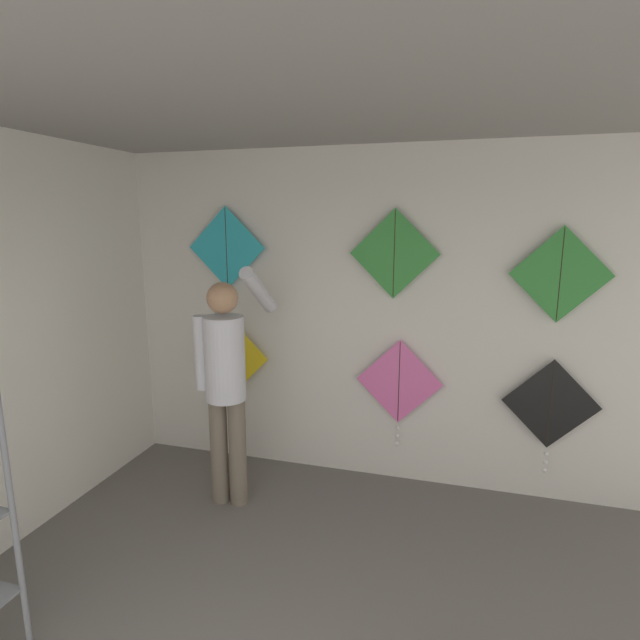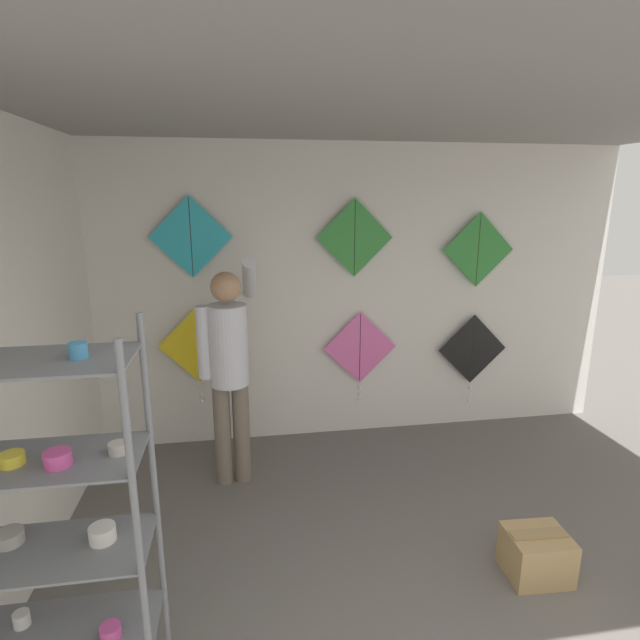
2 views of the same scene
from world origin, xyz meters
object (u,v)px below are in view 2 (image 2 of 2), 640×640
(shopkeeper, at_px, (229,360))
(kite_2, at_px, (472,352))
(kite_5, at_px, (478,250))
(kite_0, at_px, (198,348))
(kite_1, at_px, (360,351))
(cardboard_box, at_px, (536,554))
(shelf_rack, at_px, (48,514))
(kite_3, at_px, (191,237))
(kite_4, at_px, (355,238))

(shopkeeper, xyz_separation_m, kite_2, (2.40, 0.68, -0.27))
(kite_5, bearing_deg, kite_0, -179.99)
(kite_5, bearing_deg, kite_1, -179.97)
(shopkeeper, relative_size, kite_5, 2.63)
(shopkeeper, height_order, cardboard_box, shopkeeper)
(cardboard_box, xyz_separation_m, kite_5, (0.51, 2.08, 1.67))
(shelf_rack, distance_m, shopkeeper, 1.97)
(cardboard_box, bearing_deg, shopkeeper, 143.14)
(kite_3, bearing_deg, shopkeeper, -66.28)
(cardboard_box, relative_size, kite_1, 0.42)
(kite_2, height_order, kite_5, kite_5)
(kite_0, xyz_separation_m, kite_3, (-0.01, 0.00, 1.01))
(kite_4, xyz_separation_m, kite_5, (1.22, 0.00, -0.13))
(kite_0, bearing_deg, cardboard_box, -43.87)
(shopkeeper, bearing_deg, kite_5, 10.21)
(kite_2, bearing_deg, cardboard_box, -104.09)
(kite_2, bearing_deg, shelf_rack, -141.15)
(cardboard_box, relative_size, kite_2, 0.42)
(kite_0, bearing_deg, kite_4, 0.02)
(kite_0, relative_size, kite_3, 1.29)
(shelf_rack, bearing_deg, kite_2, 38.85)
(kite_3, bearing_deg, kite_0, -5.66)
(shopkeeper, height_order, kite_0, shopkeeper)
(kite_1, xyz_separation_m, kite_2, (1.17, 0.00, -0.07))
(shelf_rack, height_order, kite_1, shelf_rack)
(shelf_rack, distance_m, kite_4, 3.27)
(kite_4, bearing_deg, kite_2, -0.03)
(kite_1, distance_m, kite_2, 1.17)
(kite_3, bearing_deg, kite_1, -0.02)
(kite_3, bearing_deg, kite_2, -0.01)
(kite_0, distance_m, kite_1, 1.53)
(kite_1, distance_m, kite_5, 1.49)
(shelf_rack, bearing_deg, kite_5, 39.02)
(shopkeeper, relative_size, kite_1, 2.04)
(kite_5, bearing_deg, kite_2, -1.98)
(shopkeeper, relative_size, cardboard_box, 4.87)
(kite_0, height_order, kite_2, kite_0)
(cardboard_box, bearing_deg, kite_1, 107.14)
(kite_4, relative_size, kite_5, 1.00)
(kite_4, bearing_deg, cardboard_box, -71.11)
(kite_1, relative_size, kite_3, 1.29)
(shelf_rack, height_order, kite_3, kite_3)
(kite_0, bearing_deg, shelf_rack, -99.69)
(shelf_rack, height_order, kite_2, shelf_rack)
(shopkeeper, distance_m, cardboard_box, 2.52)
(kite_3, height_order, kite_4, kite_3)
(shopkeeper, distance_m, kite_5, 2.59)
(kite_0, bearing_deg, kite_5, 0.01)
(shelf_rack, height_order, cardboard_box, shelf_rack)
(kite_0, height_order, kite_3, kite_3)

